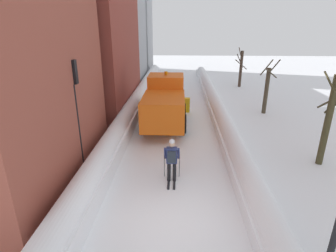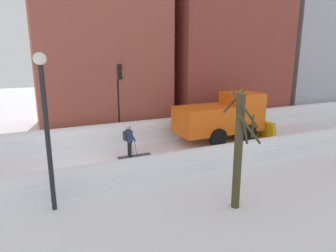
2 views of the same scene
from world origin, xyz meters
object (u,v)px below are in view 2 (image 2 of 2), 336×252
at_px(traffic_light_pole, 119,87).
at_px(bare_tree_near, 239,149).
at_px(plow_truck, 223,117).
at_px(skier, 129,138).
at_px(street_lamp, 45,114).

bearing_deg(traffic_light_pole, bare_tree_near, 5.96).
bearing_deg(plow_truck, skier, -84.48).
bearing_deg(street_lamp, skier, 135.39).
distance_m(street_lamp, bare_tree_near, 6.39).
relative_size(plow_truck, bare_tree_near, 1.45).
bearing_deg(bare_tree_near, street_lamp, -113.83).
height_order(skier, bare_tree_near, bare_tree_near).
distance_m(skier, traffic_light_pole, 4.42).
bearing_deg(skier, traffic_light_pole, 170.14).
distance_m(traffic_light_pole, street_lamp, 9.10).
distance_m(plow_truck, skier, 6.32).
relative_size(plow_truck, traffic_light_pole, 1.29).
height_order(street_lamp, bare_tree_near, street_lamp).
xyz_separation_m(skier, bare_tree_near, (6.60, 1.73, 1.13)).
distance_m(plow_truck, bare_tree_near, 8.54).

